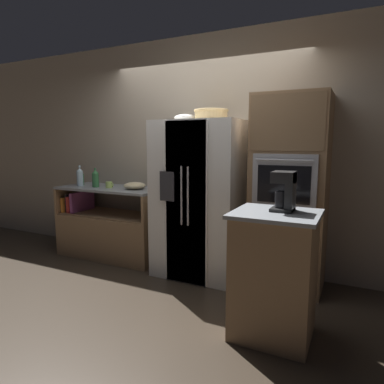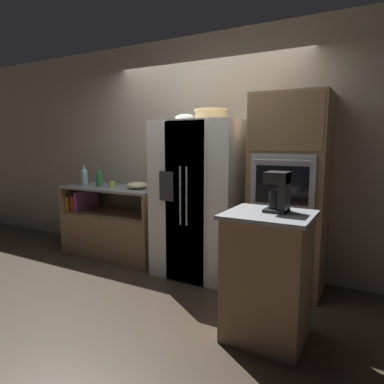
{
  "view_description": "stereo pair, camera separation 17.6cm",
  "coord_description": "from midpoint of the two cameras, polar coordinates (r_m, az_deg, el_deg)",
  "views": [
    {
      "loc": [
        1.74,
        -3.42,
        1.53
      ],
      "look_at": [
        0.06,
        -0.0,
        0.97
      ],
      "focal_mm": 32.0,
      "sensor_mm": 36.0,
      "label": 1
    },
    {
      "loc": [
        1.9,
        -3.33,
        1.53
      ],
      "look_at": [
        0.06,
        -0.0,
        0.97
      ],
      "focal_mm": 32.0,
      "sensor_mm": 36.0,
      "label": 2
    }
  ],
  "objects": [
    {
      "name": "counter_left",
      "position": [
        4.79,
        -11.62,
        -6.19
      ],
      "size": [
        1.44,
        0.64,
        0.93
      ],
      "color": "#93704C",
      "rests_on": "ground_plane"
    },
    {
      "name": "refrigerator",
      "position": [
        3.91,
        2.69,
        -1.18
      ],
      "size": [
        0.97,
        0.77,
        1.76
      ],
      "color": "white",
      "rests_on": "ground_plane"
    },
    {
      "name": "wall_oven",
      "position": [
        3.65,
        17.2,
        -0.28
      ],
      "size": [
        0.74,
        0.64,
        2.0
      ],
      "color": "#93704C",
      "rests_on": "ground_plane"
    },
    {
      "name": "bottle_wide",
      "position": [
        4.73,
        -14.2,
        2.3
      ],
      "size": [
        0.09,
        0.09,
        0.25
      ],
      "color": "#33723F",
      "rests_on": "counter_left"
    },
    {
      "name": "coffee_maker",
      "position": [
        2.7,
        16.2,
        0.3
      ],
      "size": [
        0.17,
        0.2,
        0.31
      ],
      "color": "black",
      "rests_on": "island_counter"
    },
    {
      "name": "wall_back",
      "position": [
        4.27,
        3.66,
        6.6
      ],
      "size": [
        12.0,
        0.06,
        2.8
      ],
      "color": "tan",
      "rests_on": "ground_plane"
    },
    {
      "name": "mug",
      "position": [
        4.61,
        -12.09,
        1.26
      ],
      "size": [
        0.12,
        0.09,
        0.08
      ],
      "color": "#B2D166",
      "rests_on": "counter_left"
    },
    {
      "name": "mixing_bowl",
      "position": [
        4.41,
        -8.04,
        1.11
      ],
      "size": [
        0.28,
        0.28,
        0.09
      ],
      "color": "beige",
      "rests_on": "counter_left"
    },
    {
      "name": "fruit_bowl",
      "position": [
        4.02,
        0.31,
        12.28
      ],
      "size": [
        0.26,
        0.26,
        0.08
      ],
      "color": "white",
      "rests_on": "refrigerator"
    },
    {
      "name": "wicker_basket",
      "position": [
        3.9,
        4.58,
        12.77
      ],
      "size": [
        0.38,
        0.38,
        0.12
      ],
      "color": "tan",
      "rests_on": "refrigerator"
    },
    {
      "name": "bottle_short",
      "position": [
        5.02,
        -16.3,
        2.31
      ],
      "size": [
        0.07,
        0.07,
        0.21
      ],
      "color": "#33723F",
      "rests_on": "counter_left"
    },
    {
      "name": "ground_plane",
      "position": [
        4.13,
        0.51,
        -13.39
      ],
      "size": [
        20.0,
        20.0,
        0.0
      ],
      "primitive_type": "plane",
      "color": "#382D23"
    },
    {
      "name": "bottle_tall",
      "position": [
        4.92,
        -16.53,
        2.54
      ],
      "size": [
        0.08,
        0.08,
        0.28
      ],
      "color": "silver",
      "rests_on": "counter_left"
    },
    {
      "name": "island_counter",
      "position": [
        2.81,
        14.23,
        -13.39
      ],
      "size": [
        0.64,
        0.59,
        1.0
      ],
      "color": "#93704C",
      "rests_on": "ground_plane"
    }
  ]
}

